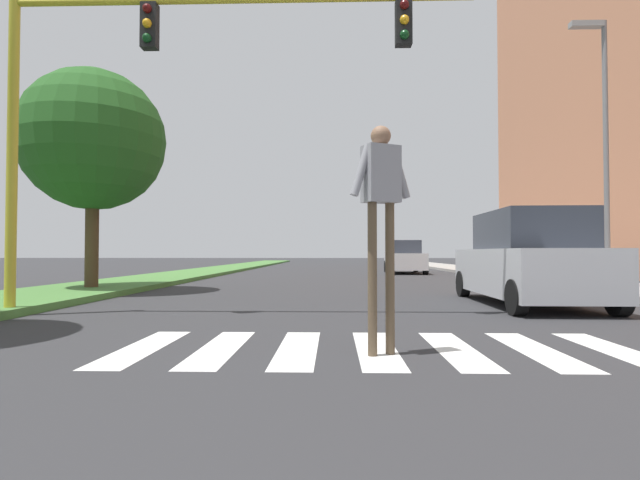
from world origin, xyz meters
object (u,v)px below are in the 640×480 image
tree_mid (93,141)px  pedestrian_performer (381,202)px  street_lamp_right (602,128)px  suv_crossing (527,261)px  sedan_midblock (404,258)px  traffic_light_gantry (145,69)px

tree_mid → pedestrian_performer: (7.28, -7.98, -2.60)m
street_lamp_right → suv_crossing: size_ratio=1.62×
sedan_midblock → street_lamp_right: bearing=-73.1°
traffic_light_gantry → sedan_midblock: bearing=67.9°
street_lamp_right → suv_crossing: 6.01m
traffic_light_gantry → street_lamp_right: street_lamp_right is taller
street_lamp_right → sedan_midblock: (-3.74, 12.28, -3.78)m
suv_crossing → street_lamp_right: bearing=43.7°
tree_mid → traffic_light_gantry: size_ratio=0.74×
tree_mid → traffic_light_gantry: 6.03m
suv_crossing → traffic_light_gantry: bearing=-164.8°
pedestrian_performer → sedan_midblock: bearing=80.9°
tree_mid → sedan_midblock: tree_mid is taller
street_lamp_right → pedestrian_performer: (-7.04, -8.34, -2.93)m
traffic_light_gantry → sedan_midblock: (7.13, 17.58, -3.52)m
traffic_light_gantry → sedan_midblock: 19.30m
street_lamp_right → pedestrian_performer: size_ratio=3.01×
suv_crossing → sedan_midblock: (-0.29, 15.57, -0.12)m
tree_mid → suv_crossing: size_ratio=1.32×
traffic_light_gantry → suv_crossing: 8.41m
traffic_light_gantry → tree_mid: bearing=124.9°
pedestrian_performer → tree_mid: bearing=132.4°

